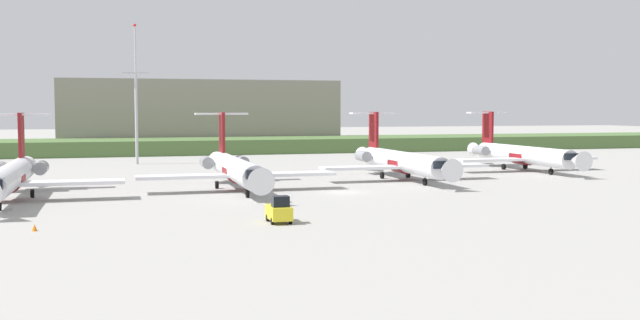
# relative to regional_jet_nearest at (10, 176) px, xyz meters

# --- Properties ---
(ground_plane) EXTENTS (500.00, 500.00, 0.00)m
(ground_plane) POSITION_rel_regional_jet_nearest_xyz_m (35.38, 27.05, -2.54)
(ground_plane) COLOR #9E9B96
(grass_berm) EXTENTS (320.00, 20.00, 3.05)m
(grass_berm) POSITION_rel_regional_jet_nearest_xyz_m (35.38, 76.35, -1.01)
(grass_berm) COLOR #4C6B38
(grass_berm) RESTS_ON ground
(regional_jet_nearest) EXTENTS (22.81, 31.00, 9.00)m
(regional_jet_nearest) POSITION_rel_regional_jet_nearest_xyz_m (0.00, 0.00, 0.00)
(regional_jet_nearest) COLOR white
(regional_jet_nearest) RESTS_ON ground
(regional_jet_second) EXTENTS (22.81, 31.00, 9.00)m
(regional_jet_second) POSITION_rel_regional_jet_nearest_xyz_m (23.96, 3.41, 0.00)
(regional_jet_second) COLOR white
(regional_jet_second) RESTS_ON ground
(regional_jet_third) EXTENTS (22.81, 31.00, 9.00)m
(regional_jet_third) POSITION_rel_regional_jet_nearest_xyz_m (47.22, 9.62, 0.00)
(regional_jet_third) COLOR white
(regional_jet_third) RESTS_ON ground
(regional_jet_fourth) EXTENTS (22.81, 31.00, 9.00)m
(regional_jet_fourth) POSITION_rel_regional_jet_nearest_xyz_m (70.62, 18.10, 0.00)
(regional_jet_fourth) COLOR white
(regional_jet_fourth) RESTS_ON ground
(antenna_mast) EXTENTS (4.40, 0.50, 23.79)m
(antenna_mast) POSITION_rel_regional_jet_nearest_xyz_m (14.19, 47.11, 7.33)
(antenna_mast) COLOR #B2B2B7
(antenna_mast) RESTS_ON ground
(distant_hangar) EXTENTS (64.45, 23.70, 16.14)m
(distant_hangar) POSITION_rel_regional_jet_nearest_xyz_m (30.60, 97.45, 5.53)
(distant_hangar) COLOR gray
(distant_hangar) RESTS_ON ground
(baggage_tug) EXTENTS (1.72, 3.20, 2.30)m
(baggage_tug) POSITION_rel_regional_jet_nearest_xyz_m (23.45, -22.17, -1.53)
(baggage_tug) COLOR yellow
(baggage_tug) RESTS_ON ground
(safety_cone_rear_marker) EXTENTS (0.44, 0.44, 0.55)m
(safety_cone_rear_marker) POSITION_rel_regional_jet_nearest_xyz_m (4.30, -21.00, -2.26)
(safety_cone_rear_marker) COLOR orange
(safety_cone_rear_marker) RESTS_ON ground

